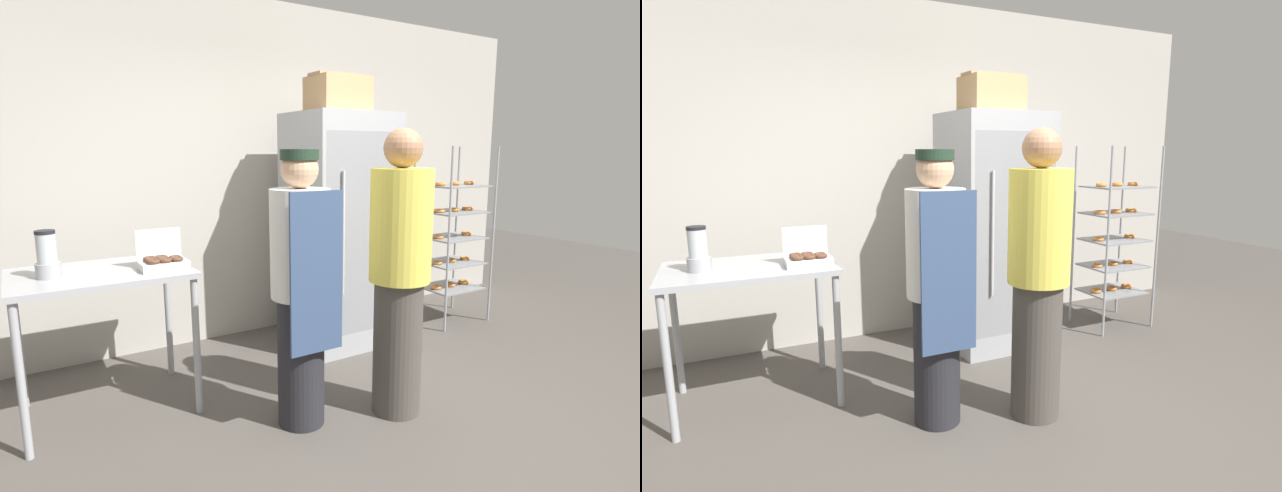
{
  "view_description": "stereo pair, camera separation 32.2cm",
  "coord_description": "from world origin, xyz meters",
  "views": [
    {
      "loc": [
        -1.71,
        -1.94,
        1.62
      ],
      "look_at": [
        -0.04,
        0.75,
        1.02
      ],
      "focal_mm": 28.0,
      "sensor_mm": 36.0,
      "label": 1
    },
    {
      "loc": [
        -1.42,
        -2.09,
        1.62
      ],
      "look_at": [
        -0.04,
        0.75,
        1.02
      ],
      "focal_mm": 28.0,
      "sensor_mm": 36.0,
      "label": 2
    }
  ],
  "objects": [
    {
      "name": "ground_plane",
      "position": [
        0.0,
        0.0,
        0.0
      ],
      "size": [
        14.0,
        14.0,
        0.0
      ],
      "primitive_type": "plane",
      "color": "#4C4742"
    },
    {
      "name": "back_wall",
      "position": [
        0.0,
        2.19,
        1.44
      ],
      "size": [
        6.4,
        0.12,
        2.89
      ],
      "primitive_type": "cube",
      "color": "#ADA89E",
      "rests_on": "ground_plane"
    },
    {
      "name": "refrigerator",
      "position": [
        0.61,
        1.49,
        0.97
      ],
      "size": [
        0.78,
        0.74,
        1.93
      ],
      "color": "#9EA0A5",
      "rests_on": "ground_plane"
    },
    {
      "name": "baking_rack",
      "position": [
        1.84,
        1.39,
        0.82
      ],
      "size": [
        0.61,
        0.49,
        1.67
      ],
      "color": "#93969B",
      "rests_on": "ground_plane"
    },
    {
      "name": "prep_counter",
      "position": [
        -1.29,
        1.27,
        0.8
      ],
      "size": [
        1.02,
        0.73,
        0.91
      ],
      "color": "#9EA0A5",
      "rests_on": "ground_plane"
    },
    {
      "name": "donut_box",
      "position": [
        -0.95,
        1.13,
        0.96
      ],
      "size": [
        0.28,
        0.2,
        0.24
      ],
      "color": "silver",
      "rests_on": "prep_counter"
    },
    {
      "name": "blender_pitcher",
      "position": [
        -1.57,
        1.24,
        1.03
      ],
      "size": [
        0.13,
        0.13,
        0.28
      ],
      "color": "#99999E",
      "rests_on": "prep_counter"
    },
    {
      "name": "cardboard_storage_box",
      "position": [
        0.54,
        1.42,
        2.07
      ],
      "size": [
        0.44,
        0.35,
        0.28
      ],
      "color": "tan",
      "rests_on": "refrigerator"
    },
    {
      "name": "person_baker",
      "position": [
        -0.33,
        0.49,
        0.85
      ],
      "size": [
        0.35,
        0.36,
        1.64
      ],
      "color": "#232328",
      "rests_on": "ground_plane"
    },
    {
      "name": "person_customer",
      "position": [
        0.25,
        0.31,
        0.9
      ],
      "size": [
        0.37,
        0.37,
        1.76
      ],
      "color": "#47423D",
      "rests_on": "ground_plane"
    }
  ]
}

